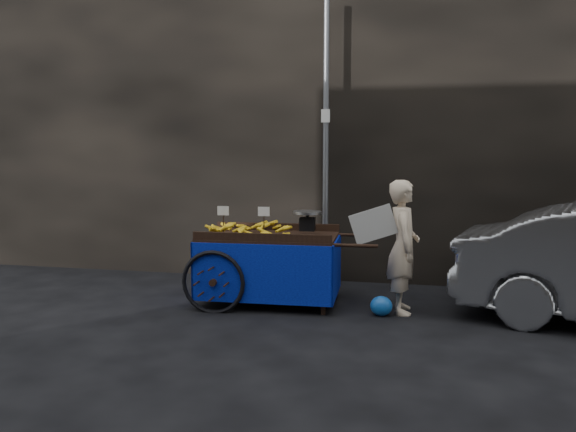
# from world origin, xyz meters

# --- Properties ---
(ground) EXTENTS (80.00, 80.00, 0.00)m
(ground) POSITION_xyz_m (0.00, 0.00, 0.00)
(ground) COLOR black
(ground) RESTS_ON ground
(building_wall) EXTENTS (13.50, 2.00, 5.00)m
(building_wall) POSITION_xyz_m (0.39, 2.60, 2.50)
(building_wall) COLOR black
(building_wall) RESTS_ON ground
(street_pole) EXTENTS (0.12, 0.10, 4.00)m
(street_pole) POSITION_xyz_m (0.30, 1.30, 2.01)
(street_pole) COLOR slate
(street_pole) RESTS_ON ground
(banana_cart) EXTENTS (2.35, 1.20, 1.26)m
(banana_cart) POSITION_xyz_m (-0.29, 0.23, 0.78)
(banana_cart) COLOR black
(banana_cart) RESTS_ON ground
(vendor) EXTENTS (0.85, 0.61, 1.58)m
(vendor) POSITION_xyz_m (1.40, 0.14, 0.79)
(vendor) COLOR beige
(vendor) RESTS_ON ground
(plastic_bag) EXTENTS (0.26, 0.21, 0.23)m
(plastic_bag) POSITION_xyz_m (1.17, -0.07, 0.12)
(plastic_bag) COLOR #1756B2
(plastic_bag) RESTS_ON ground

